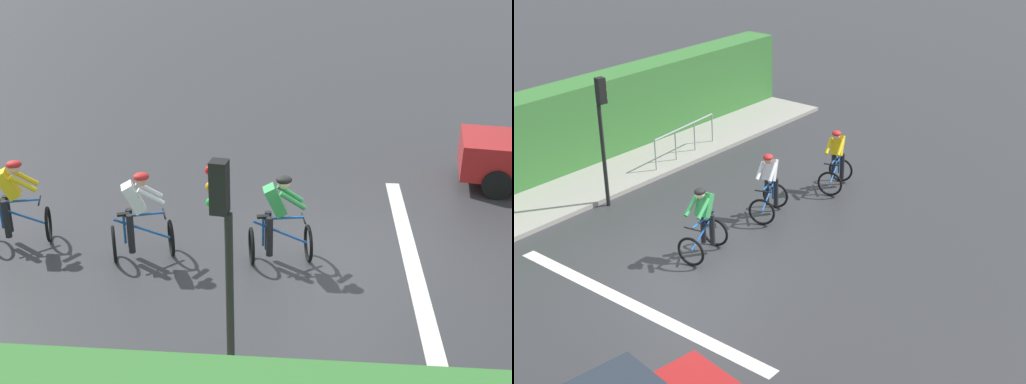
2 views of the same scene
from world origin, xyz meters
The scene contains 10 objects.
ground_plane centered at (0.00, 0.00, 0.00)m, with size 80.00×80.00×0.00m, color #333335.
sidewalk_kerb centered at (-5.60, 2.00, 0.06)m, with size 2.80×18.28×0.12m, color #9E998E.
stone_wall_low centered at (-6.50, 2.00, 0.30)m, with size 0.44×18.28×0.59m, color tan.
hedge_wall centered at (-6.80, 2.00, 1.21)m, with size 1.10×18.28×2.42m, color #387533.
road_marking_stop_line centered at (0.00, -1.47, 0.00)m, with size 7.00×0.30×0.01m, color silver.
cyclist_lead centered at (-0.01, 5.84, 0.80)m, with size 0.96×1.23×1.66m.
cyclist_second centered at (-0.39, 3.40, 0.80)m, with size 0.99×1.24×1.66m.
cyclist_mid centered at (-0.31, 0.94, 0.80)m, with size 0.87×1.19×1.66m.
traffic_light_near_crossing centered at (-4.00, 1.39, 2.22)m, with size 0.23×0.31×3.34m.
pedestrian_railing_kerbside centered at (-4.70, 4.91, 0.76)m, with size 0.36×2.76×1.03m.
Camera 2 is at (9.59, -9.46, 8.00)m, focal length 51.01 mm.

